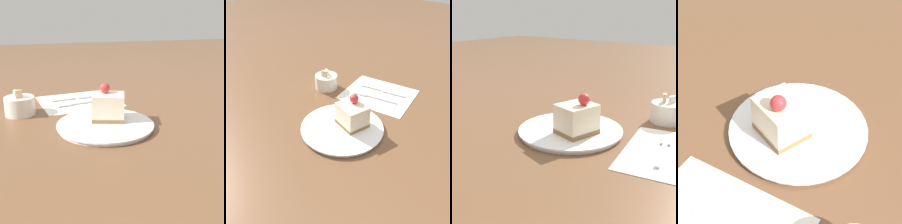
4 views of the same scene
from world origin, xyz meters
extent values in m
plane|color=brown|center=(0.00, 0.00, 0.00)|extent=(4.00, 4.00, 0.00)
cylinder|color=white|center=(0.03, 0.02, 0.01)|extent=(0.23, 0.23, 0.01)
cylinder|color=white|center=(0.03, 0.02, 0.01)|extent=(0.24, 0.24, 0.00)
cube|color=olive|center=(0.05, 0.00, 0.02)|extent=(0.09, 0.10, 0.01)
cube|color=beige|center=(0.05, 0.00, 0.05)|extent=(0.09, 0.10, 0.06)
sphere|color=red|center=(0.07, 0.01, 0.09)|extent=(0.03, 0.03, 0.03)
cube|color=silver|center=(0.24, 0.01, 0.01)|extent=(0.03, 0.11, 0.00)
camera|label=1|loc=(-0.68, 0.19, 0.29)|focal=50.00mm
camera|label=2|loc=(-0.43, -0.35, 0.46)|focal=40.00mm
camera|label=3|loc=(0.41, -0.55, 0.28)|focal=50.00mm
camera|label=4|loc=(0.40, 0.28, 0.48)|focal=60.00mm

